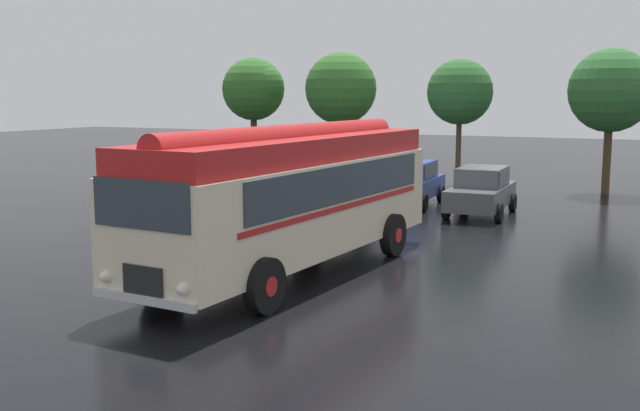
{
  "coord_description": "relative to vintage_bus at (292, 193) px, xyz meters",
  "views": [
    {
      "loc": [
        8.71,
        -14.98,
        4.17
      ],
      "look_at": [
        0.61,
        1.74,
        1.4
      ],
      "focal_mm": 42.0,
      "sensor_mm": 36.0,
      "label": 1
    }
  ],
  "objects": [
    {
      "name": "ground_plane",
      "position": [
        -0.6,
        -0.23,
        -1.89
      ],
      "size": [
        120.0,
        120.0,
        0.0
      ],
      "primitive_type": "plane",
      "color": "black"
    },
    {
      "name": "tree_right_of_centre",
      "position": [
        5.39,
        18.06,
        2.39
      ],
      "size": [
        3.46,
        3.46,
        6.05
      ],
      "color": "#4C3823",
      "rests_on": "ground"
    },
    {
      "name": "car_mid_right",
      "position": [
        1.91,
        10.42,
        -1.05
      ],
      "size": [
        2.06,
        4.25,
        1.66
      ],
      "color": "#4C5156",
      "rests_on": "ground"
    },
    {
      "name": "car_mid_left",
      "position": [
        -1.07,
        11.57,
        -1.05
      ],
      "size": [
        2.14,
        4.29,
        1.66
      ],
      "color": "navy",
      "rests_on": "ground"
    },
    {
      "name": "tree_centre",
      "position": [
        -1.1,
        18.42,
        2.4
      ],
      "size": [
        2.97,
        2.97,
        5.75
      ],
      "color": "#4C3823",
      "rests_on": "ground"
    },
    {
      "name": "vintage_bus",
      "position": [
        0.0,
        0.0,
        0.0
      ],
      "size": [
        3.33,
        10.26,
        3.49
      ],
      "color": "beige",
      "rests_on": "ground"
    },
    {
      "name": "tree_far_left",
      "position": [
        -12.4,
        19.28,
        2.55
      ],
      "size": [
        3.39,
        3.3,
        6.08
      ],
      "color": "#4C3823",
      "rests_on": "ground"
    },
    {
      "name": "car_near_left",
      "position": [
        -3.73,
        11.32,
        -1.05
      ],
      "size": [
        2.06,
        4.25,
        1.66
      ],
      "color": "silver",
      "rests_on": "ground"
    },
    {
      "name": "tree_left_of_centre",
      "position": [
        -7.31,
        18.82,
        2.58
      ],
      "size": [
        3.54,
        3.54,
        6.22
      ],
      "color": "#4C3823",
      "rests_on": "ground"
    }
  ]
}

